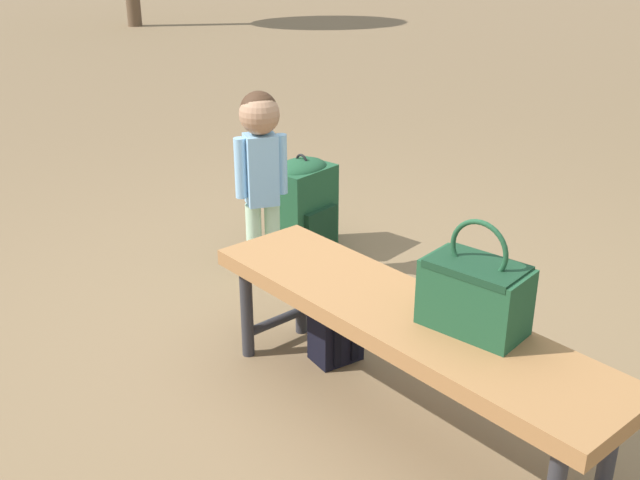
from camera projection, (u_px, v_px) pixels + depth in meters
ground_plane at (309, 328)px, 3.26m from camera, size 40.00×40.00×0.00m
park_bench at (402, 324)px, 2.51m from camera, size 1.60×0.40×0.45m
handbag at (475, 293)px, 2.32m from camera, size 0.34×0.22×0.37m
child_standing at (261, 158)px, 3.48m from camera, size 0.19×0.24×0.93m
backpack_large at (302, 204)px, 3.91m from camera, size 0.31×0.35×0.54m
backpack_small at (336, 325)px, 2.98m from camera, size 0.18×0.20×0.31m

